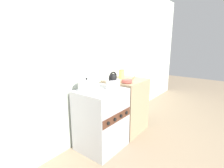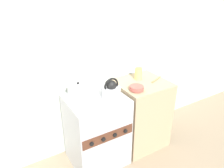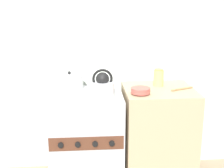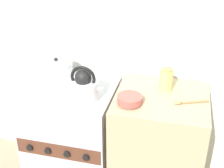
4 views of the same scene
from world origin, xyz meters
The scene contains 8 objects.
wall_back centered at (0.00, 0.63, 1.25)m, with size 7.00×0.06×2.50m.
stove centered at (0.00, 0.27, 0.42)m, with size 0.61×0.56×0.84m.
counter centered at (0.62, 0.28, 0.43)m, with size 0.59×0.56×0.87m.
kettle centered at (0.14, 0.17, 0.93)m, with size 0.24×0.19×0.23m.
cooking_pot centered at (-0.14, 0.39, 0.91)m, with size 0.23×0.23×0.17m.
enamel_bowl centered at (0.44, 0.15, 0.90)m, with size 0.16×0.16×0.05m.
storage_jar centered at (0.64, 0.37, 0.94)m, with size 0.09×0.09×0.15m.
wooden_spoon centered at (0.79, 0.24, 0.88)m, with size 0.22×0.10×0.02m.
Camera 3 is at (0.03, -2.22, 1.60)m, focal length 50.00 mm.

